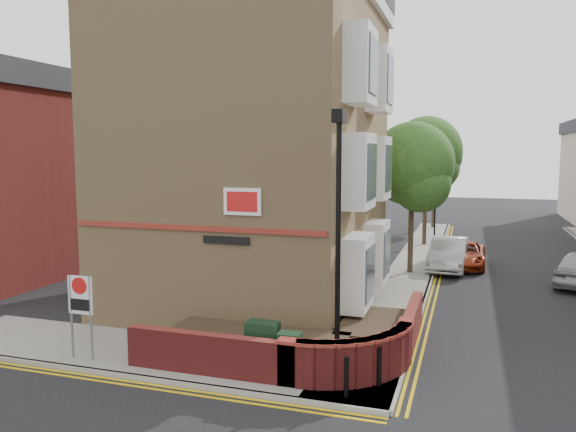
# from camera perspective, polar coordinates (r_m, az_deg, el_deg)

# --- Properties ---
(ground) EXTENTS (120.00, 120.00, 0.00)m
(ground) POSITION_cam_1_polar(r_m,az_deg,el_deg) (13.27, -3.38, -17.86)
(ground) COLOR black
(ground) RESTS_ON ground
(pavement_corner) EXTENTS (13.00, 3.00, 0.12)m
(pavement_corner) POSITION_cam_1_polar(r_m,az_deg,el_deg) (15.96, -13.45, -13.50)
(pavement_corner) COLOR gray
(pavement_corner) RESTS_ON ground
(pavement_main) EXTENTS (2.00, 32.00, 0.12)m
(pavement_main) POSITION_cam_1_polar(r_m,az_deg,el_deg) (27.88, 12.68, -4.85)
(pavement_main) COLOR gray
(pavement_main) RESTS_ON ground
(kerb_side) EXTENTS (13.00, 0.15, 0.12)m
(kerb_side) POSITION_cam_1_polar(r_m,az_deg,el_deg) (14.79, -16.59, -15.24)
(kerb_side) COLOR gray
(kerb_side) RESTS_ON ground
(kerb_main_near) EXTENTS (0.15, 32.00, 0.12)m
(kerb_main_near) POSITION_cam_1_polar(r_m,az_deg,el_deg) (27.81, 14.74, -4.93)
(kerb_main_near) COLOR gray
(kerb_main_near) RESTS_ON ground
(yellow_lines_side) EXTENTS (13.00, 0.28, 0.01)m
(yellow_lines_side) POSITION_cam_1_polar(r_m,az_deg,el_deg) (14.62, -17.16, -15.75)
(yellow_lines_side) COLOR gold
(yellow_lines_side) RESTS_ON ground
(yellow_lines_main) EXTENTS (0.28, 32.00, 0.01)m
(yellow_lines_main) POSITION_cam_1_polar(r_m,az_deg,el_deg) (27.81, 15.26, -5.06)
(yellow_lines_main) COLOR gold
(yellow_lines_main) RESTS_ON ground
(corner_building) EXTENTS (8.95, 10.40, 13.60)m
(corner_building) POSITION_cam_1_polar(r_m,az_deg,el_deg) (20.59, -2.75, 8.60)
(corner_building) COLOR tan
(corner_building) RESTS_ON ground
(garden_wall) EXTENTS (6.80, 6.00, 1.20)m
(garden_wall) POSITION_cam_1_polar(r_m,az_deg,el_deg) (15.44, 0.11, -14.24)
(garden_wall) COLOR maroon
(garden_wall) RESTS_ON ground
(lamppost) EXTENTS (0.25, 0.50, 6.30)m
(lamppost) POSITION_cam_1_polar(r_m,az_deg,el_deg) (12.94, 5.10, -2.98)
(lamppost) COLOR black
(lamppost) RESTS_ON pavement_corner
(utility_cabinet_large) EXTENTS (0.80, 0.45, 1.20)m
(utility_cabinet_large) POSITION_cam_1_polar(r_m,az_deg,el_deg) (14.22, -2.60, -13.01)
(utility_cabinet_large) COLOR black
(utility_cabinet_large) RESTS_ON pavement_corner
(utility_cabinet_small) EXTENTS (0.55, 0.40, 1.10)m
(utility_cabinet_small) POSITION_cam_1_polar(r_m,az_deg,el_deg) (13.73, 0.17, -13.97)
(utility_cabinet_small) COLOR black
(utility_cabinet_small) RESTS_ON pavement_corner
(bollard_near) EXTENTS (0.11, 0.11, 0.90)m
(bollard_near) POSITION_cam_1_polar(r_m,az_deg,el_deg) (12.86, 5.95, -15.92)
(bollard_near) COLOR black
(bollard_near) RESTS_ON pavement_corner
(bollard_far) EXTENTS (0.11, 0.11, 0.90)m
(bollard_far) POSITION_cam_1_polar(r_m,az_deg,el_deg) (13.50, 9.26, -14.87)
(bollard_far) COLOR black
(bollard_far) RESTS_ON pavement_corner
(zone_sign) EXTENTS (0.72, 0.07, 2.20)m
(zone_sign) POSITION_cam_1_polar(r_m,az_deg,el_deg) (15.54, -20.34, -8.16)
(zone_sign) COLOR slate
(zone_sign) RESTS_ON pavement_corner
(tree_near) EXTENTS (3.64, 3.65, 6.70)m
(tree_near) POSITION_cam_1_polar(r_m,az_deg,el_deg) (25.42, 12.53, 4.62)
(tree_near) COLOR #382B1E
(tree_near) RESTS_ON pavement_main
(tree_mid) EXTENTS (4.03, 4.03, 7.42)m
(tree_mid) POSITION_cam_1_polar(r_m,az_deg,el_deg) (33.38, 13.88, 5.84)
(tree_mid) COLOR #382B1E
(tree_mid) RESTS_ON pavement_main
(tree_far) EXTENTS (3.81, 3.81, 7.00)m
(tree_far) POSITION_cam_1_polar(r_m,az_deg,el_deg) (41.36, 14.69, 5.52)
(tree_far) COLOR #382B1E
(tree_far) RESTS_ON pavement_main
(traffic_light_assembly) EXTENTS (0.20, 0.16, 4.20)m
(traffic_light_assembly) POSITION_cam_1_polar(r_m,az_deg,el_deg) (36.40, 14.75, 2.05)
(traffic_light_assembly) COLOR black
(traffic_light_assembly) RESTS_ON pavement_main
(silver_car_near) EXTENTS (1.80, 4.58, 1.48)m
(silver_car_near) POSITION_cam_1_polar(r_m,az_deg,el_deg) (27.31, 16.00, -3.72)
(silver_car_near) COLOR #BABDC2
(silver_car_near) RESTS_ON ground
(red_car_main) EXTENTS (2.09, 4.36, 1.20)m
(red_car_main) POSITION_cam_1_polar(r_m,az_deg,el_deg) (28.20, 17.40, -3.75)
(red_car_main) COLOR maroon
(red_car_main) RESTS_ON ground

